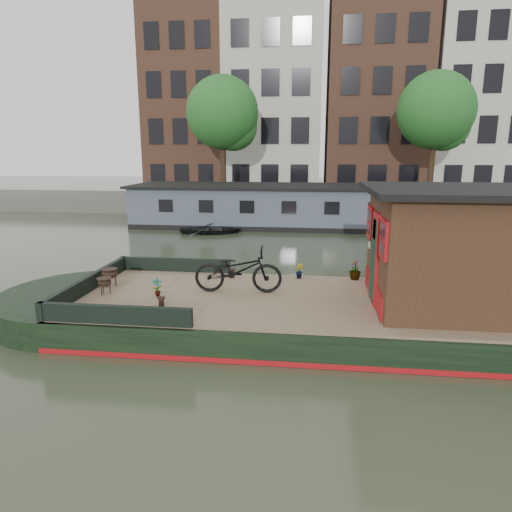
# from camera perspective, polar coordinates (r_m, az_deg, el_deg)

# --- Properties ---
(ground) EXTENTS (120.00, 120.00, 0.00)m
(ground) POSITION_cam_1_polar(r_m,az_deg,el_deg) (10.25, 11.74, -8.89)
(ground) COLOR #2C3622
(ground) RESTS_ON ground
(houseboat_hull) EXTENTS (14.01, 4.02, 0.60)m
(houseboat_hull) POSITION_cam_1_polar(r_m,az_deg,el_deg) (10.12, 4.22, -7.27)
(houseboat_hull) COLOR black
(houseboat_hull) RESTS_ON ground
(houseboat_deck) EXTENTS (11.80, 3.80, 0.05)m
(houseboat_deck) POSITION_cam_1_polar(r_m,az_deg,el_deg) (10.04, 11.91, -5.58)
(houseboat_deck) COLOR #846E52
(houseboat_deck) RESTS_ON houseboat_hull
(bow_bulwark) EXTENTS (3.00, 4.00, 0.35)m
(bow_bulwark) POSITION_cam_1_polar(r_m,az_deg,el_deg) (10.78, -16.02, -3.41)
(bow_bulwark) COLOR black
(bow_bulwark) RESTS_ON houseboat_deck
(cabin) EXTENTS (4.00, 3.50, 2.42)m
(cabin) POSITION_cam_1_polar(r_m,az_deg,el_deg) (10.16, 24.62, 1.05)
(cabin) COLOR black
(cabin) RESTS_ON houseboat_deck
(bicycle) EXTENTS (2.01, 0.81, 1.03)m
(bicycle) POSITION_cam_1_polar(r_m,az_deg,el_deg) (10.26, -2.24, -1.74)
(bicycle) COLOR black
(bicycle) RESTS_ON houseboat_deck
(potted_plant_a) EXTENTS (0.24, 0.19, 0.41)m
(potted_plant_a) POSITION_cam_1_polar(r_m,az_deg,el_deg) (10.25, -12.28, -3.85)
(potted_plant_a) COLOR brown
(potted_plant_a) RESTS_ON houseboat_deck
(potted_plant_b) EXTENTS (0.21, 0.24, 0.37)m
(potted_plant_b) POSITION_cam_1_polar(r_m,az_deg,el_deg) (11.51, 5.39, -1.87)
(potted_plant_b) COLOR brown
(potted_plant_b) RESTS_ON houseboat_deck
(potted_plant_d) EXTENTS (0.30, 0.30, 0.50)m
(potted_plant_d) POSITION_cam_1_polar(r_m,az_deg,el_deg) (11.61, 12.29, -1.66)
(potted_plant_d) COLOR brown
(potted_plant_d) RESTS_ON houseboat_deck
(brazier_front) EXTENTS (0.43, 0.43, 0.38)m
(brazier_front) POSITION_cam_1_polar(r_m,az_deg,el_deg) (10.70, -18.39, -3.60)
(brazier_front) COLOR black
(brazier_front) RESTS_ON houseboat_deck
(brazier_rear) EXTENTS (0.48, 0.48, 0.43)m
(brazier_rear) POSITION_cam_1_polar(r_m,az_deg,el_deg) (11.31, -17.78, -2.57)
(brazier_rear) COLOR black
(brazier_rear) RESTS_ON houseboat_deck
(bollard_port) EXTENTS (0.20, 0.20, 0.22)m
(bollard_port) POSITION_cam_1_polar(r_m,az_deg,el_deg) (11.54, -3.08, -2.17)
(bollard_port) COLOR black
(bollard_port) RESTS_ON houseboat_deck
(bollard_stbd) EXTENTS (0.17, 0.17, 0.19)m
(bollard_stbd) POSITION_cam_1_polar(r_m,az_deg,el_deg) (9.63, -11.75, -5.61)
(bollard_stbd) COLOR black
(bollard_stbd) RESTS_ON houseboat_deck
(dinghy) EXTENTS (3.09, 2.38, 0.59)m
(dinghy) POSITION_cam_1_polar(r_m,az_deg,el_deg) (21.70, -5.64, 3.65)
(dinghy) COLOR black
(dinghy) RESTS_ON ground
(far_houseboat) EXTENTS (20.40, 4.40, 2.11)m
(far_houseboat) POSITION_cam_1_polar(r_m,az_deg,el_deg) (23.68, 9.26, 5.96)
(far_houseboat) COLOR #444C5A
(far_houseboat) RESTS_ON ground
(quay) EXTENTS (60.00, 6.00, 0.90)m
(quay) POSITION_cam_1_polar(r_m,az_deg,el_deg) (30.19, 8.81, 6.45)
(quay) COLOR #47443F
(quay) RESTS_ON ground
(townhouse_row) EXTENTS (27.25, 8.00, 16.50)m
(townhouse_row) POSITION_cam_1_polar(r_m,az_deg,el_deg) (37.24, 9.17, 19.11)
(townhouse_row) COLOR brown
(townhouse_row) RESTS_ON ground
(tree_left) EXTENTS (4.40, 4.40, 7.40)m
(tree_left) POSITION_cam_1_polar(r_m,az_deg,el_deg) (29.16, -3.89, 17.06)
(tree_left) COLOR #332316
(tree_left) RESTS_ON quay
(tree_right) EXTENTS (4.40, 4.40, 7.40)m
(tree_right) POSITION_cam_1_polar(r_m,az_deg,el_deg) (29.50, 21.78, 16.16)
(tree_right) COLOR #332316
(tree_right) RESTS_ON quay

